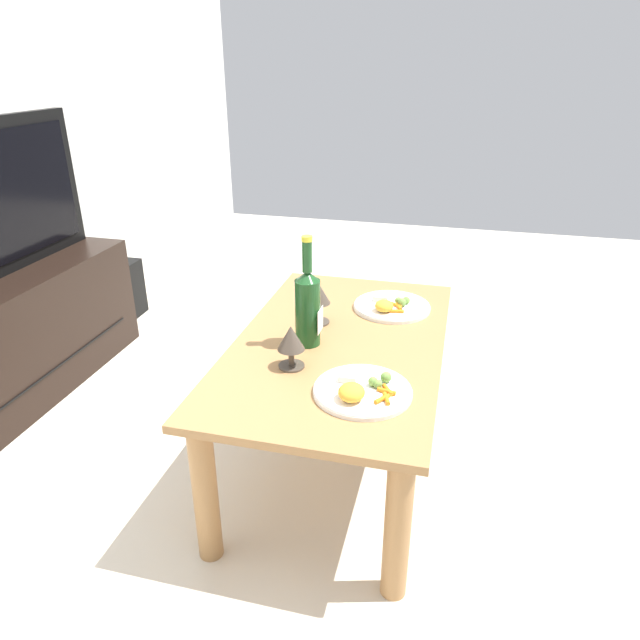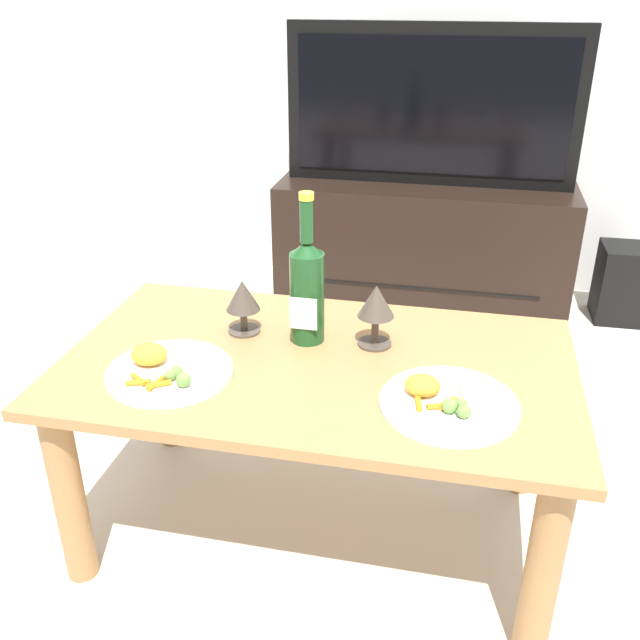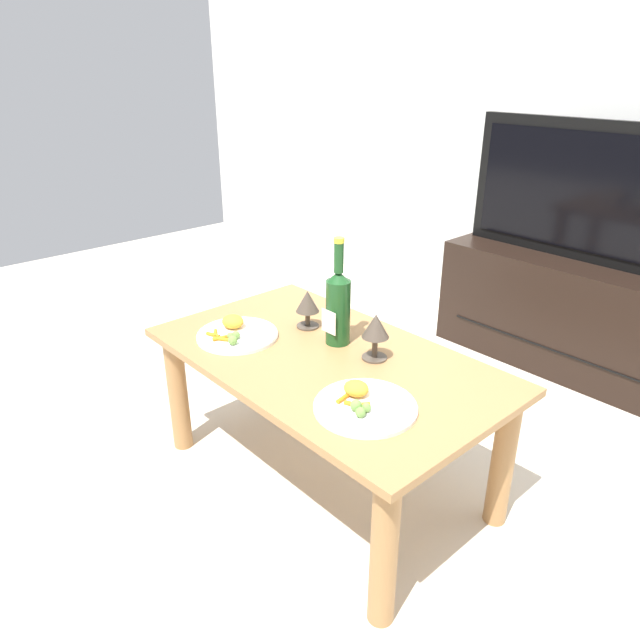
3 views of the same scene
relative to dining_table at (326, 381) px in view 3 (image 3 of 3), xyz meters
The scene contains 10 objects.
ground_plane 0.39m from the dining_table, ahead, with size 6.40×6.40×0.00m, color beige.
back_wall 1.97m from the dining_table, 90.00° to the left, with size 6.40×0.10×2.60m, color silver.
dining_table is the anchor object (origin of this frame).
tv_stand 1.44m from the dining_table, 84.69° to the left, with size 1.18×0.44×0.52m.
tv_screen 1.49m from the dining_table, 84.68° to the left, with size 1.12×0.05×0.60m.
wine_bottle 0.25m from the dining_table, 115.27° to the left, with size 0.08×0.08×0.36m.
goblet_left 0.29m from the dining_table, 153.44° to the left, with size 0.08×0.08×0.13m.
goblet_right 0.25m from the dining_table, 41.63° to the left, with size 0.08×0.08×0.15m.
dinner_plate_left 0.34m from the dining_table, 157.08° to the right, with size 0.27×0.27×0.06m.
dinner_plate_right 0.34m from the dining_table, 23.44° to the right, with size 0.28×0.28×0.05m.
Camera 3 is at (1.20, -1.10, 1.33)m, focal length 32.70 mm.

